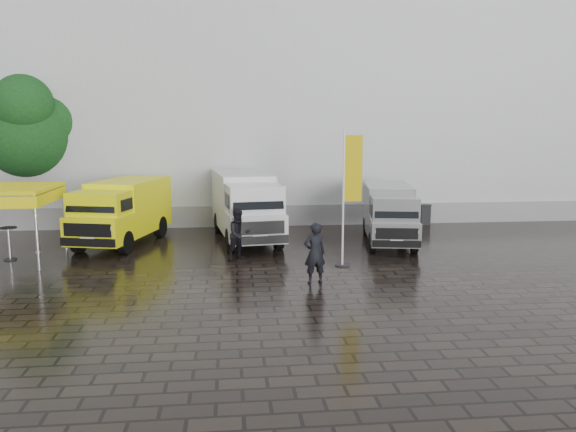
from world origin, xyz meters
name	(u,v)px	position (x,y,z in m)	size (l,w,h in m)	color
ground	(332,265)	(0.00, 0.00, 0.00)	(120.00, 120.00, 0.00)	black
exhibition_hall	(319,105)	(2.00, 16.00, 6.00)	(44.00, 16.00, 12.00)	silver
hall_plinth	(343,214)	(2.00, 7.95, 0.50)	(44.00, 0.15, 1.00)	gray
van_yellow	(122,213)	(-7.83, 4.40, 1.27)	(2.12, 5.51, 2.54)	#FDFF0D
van_white	(246,207)	(-2.82, 4.70, 1.39)	(2.13, 6.40, 2.78)	silver
van_silver	(389,215)	(2.97, 3.46, 1.16)	(1.79, 5.37, 2.32)	#A5A7AA
canopy_tent	(2,191)	(-11.40, 1.85, 2.49)	(3.36, 3.36, 2.65)	silver
flagpole	(349,192)	(0.53, -0.06, 2.57)	(0.88, 0.50, 4.64)	black
tree	(25,128)	(-12.78, 8.60, 4.65)	(4.04, 4.11, 7.25)	black
cocktail_table	(9,244)	(-11.35, 1.99, 0.59)	(0.60, 0.60, 1.19)	black
wheelie_bin	(423,214)	(5.85, 7.59, 0.49)	(0.59, 0.59, 0.98)	black
person_front	(315,253)	(-0.93, -2.11, 0.94)	(0.69, 0.45, 1.88)	black
person_tent	(239,234)	(-3.16, 1.20, 0.92)	(0.89, 0.70, 1.84)	black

